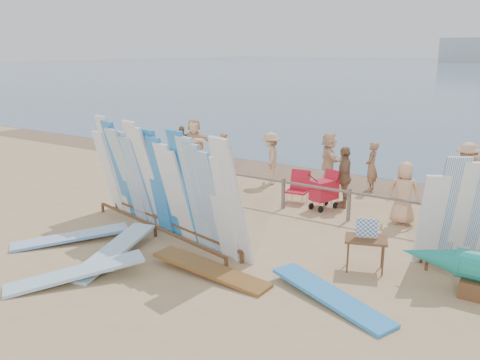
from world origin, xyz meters
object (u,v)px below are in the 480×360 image
Objects in this scene: beachgoer_6 at (404,193)px; beachgoer_extra_1 at (182,146)px; flat_board_e at (71,242)px; beachgoer_8 at (477,188)px; stroller at (324,194)px; beachgoer_4 at (344,177)px; beachgoer_3 at (271,158)px; beachgoer_0 at (198,162)px; vendor_table at (365,253)px; beachgoer_5 at (329,158)px; beach_chair_left at (323,199)px; beachgoer_11 at (194,142)px; flat_board_c at (210,275)px; beach_chair_right at (298,193)px; beachgoer_7 at (372,167)px; beachgoer_9 at (466,174)px; side_surfboard_rack at (472,218)px; beachgoer_1 at (225,155)px; main_surfboard_rack at (161,185)px; flat_board_d at (330,301)px; flat_board_b at (76,281)px.

beachgoer_6 reaches higher than beachgoer_extra_1.
flat_board_e is 10.63m from beachgoer_8.
stroller is 0.70× the size of beachgoer_extra_1.
beachgoer_extra_1 is at bearing -123.45° from beachgoer_4.
beachgoer_0 is at bearing -74.39° from beachgoer_3.
beachgoer_4 is at bearing 98.34° from vendor_table.
stroller is at bearing -58.82° from beachgoer_4.
beachgoer_4 is at bearing 176.25° from beachgoer_5.
beachgoer_extra_1 reaches higher than beach_chair_left.
stroller is 2.92m from beachgoer_5.
beachgoer_3 is 0.95× the size of beachgoer_11.
flat_board_e is 1.50× the size of beachgoer_4.
vendor_table is at bearing -72.25° from beachgoer_0.
beach_chair_right reaches higher than flat_board_c.
flat_board_c is 6.00m from beachgoer_4.
beachgoer_6 is at bearing -46.68° from beachgoer_0.
beachgoer_8 is at bearing 62.70° from beachgoer_7.
beachgoer_9 is at bearing -125.05° from beachgoer_6.
beachgoer_1 is (-8.83, 3.67, -0.31)m from side_surfboard_rack.
main_surfboard_rack reaches higher than vendor_table.
flat_board_c is at bearing -72.40° from stroller.
beachgoer_7 is at bearing -65.01° from beachgoer_1.
beach_chair_left is at bearing -121.13° from beachgoer_8.
side_surfboard_rack is 9.57m from beachgoer_1.
beachgoer_11 reaches higher than beachgoer_extra_1.
flat_board_d is at bearing -54.78° from beach_chair_left.
beachgoer_7 is 1.52m from beachgoer_5.
beachgoer_3 is (-6.94, 3.69, -0.21)m from side_surfboard_rack.
beachgoer_11 is at bearing -126.95° from beachgoer_4.
vendor_table is at bearing 11.50° from beachgoer_7.
beachgoer_6 is at bearing 73.84° from vendor_table.
beachgoer_4 is (4.38, 6.27, 0.90)m from flat_board_e.
beachgoer_8 reaches higher than flat_board_e.
flat_board_e is 1.68× the size of beachgoer_extra_1.
flat_board_b is at bearing -88.38° from stroller.
flat_board_b is 10.42m from beachgoer_8.
flat_board_e is at bearing -113.86° from beach_chair_left.
flat_board_c is 5.58m from beach_chair_left.
beachgoer_6 reaches higher than flat_board_d.
beachgoer_1 is (-4.98, 1.06, -0.10)m from beachgoer_4.
beachgoer_1 is at bearing -27.22° from beachgoer_6.
beachgoer_extra_1 is at bearing -141.86° from beachgoer_8.
beachgoer_4 is (-3.86, 2.61, -0.21)m from side_surfboard_rack.
beachgoer_6 is at bearing 103.58° from side_surfboard_rack.
main_surfboard_rack is 7.00m from beachgoer_5.
beachgoer_extra_1 is (-4.27, 0.42, -0.09)m from beachgoer_3.
beachgoer_1 is at bearing 127.48° from side_surfboard_rack.
beachgoer_8 is at bearing 54.74° from vendor_table.
flat_board_d is 1.50× the size of beachgoer_4.
stroller is (4.00, 5.76, 0.45)m from flat_board_e.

